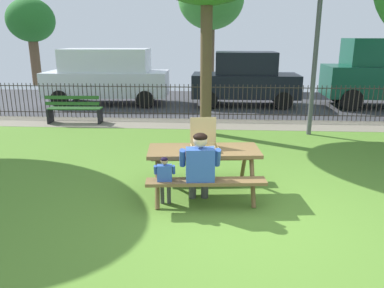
# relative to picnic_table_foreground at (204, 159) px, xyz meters

# --- Properties ---
(ground) EXTENTS (28.00, 10.84, 0.02)m
(ground) POSITION_rel_picnic_table_foreground_xyz_m (0.65, 0.45, -0.61)
(ground) COLOR #55822D
(cobblestone_walkway) EXTENTS (28.00, 1.40, 0.01)m
(cobblestone_walkway) POSITION_rel_picnic_table_foreground_xyz_m (0.65, 5.16, -0.60)
(cobblestone_walkway) COLOR gray
(street_asphalt) EXTENTS (28.00, 6.27, 0.01)m
(street_asphalt) POSITION_rel_picnic_table_foreground_xyz_m (0.65, 9.00, -0.60)
(street_asphalt) COLOR #38383D
(picnic_table_foreground) EXTENTS (1.94, 1.65, 0.79)m
(picnic_table_foreground) POSITION_rel_picnic_table_foreground_xyz_m (0.00, 0.00, 0.00)
(picnic_table_foreground) COLOR brown
(picnic_table_foreground) RESTS_ON ground
(pizza_box_open) EXTENTS (0.50, 0.51, 0.49)m
(pizza_box_open) POSITION_rel_picnic_table_foreground_xyz_m (0.01, 0.03, 0.26)
(pizza_box_open) COLOR tan
(pizza_box_open) RESTS_ON picnic_table_foreground
(adult_at_table) EXTENTS (0.63, 0.62, 1.19)m
(adult_at_table) POSITION_rel_picnic_table_foreground_xyz_m (-0.04, -0.51, 0.06)
(adult_at_table) COLOR #444444
(adult_at_table) RESTS_ON ground
(child_at_table) EXTENTS (0.33, 0.32, 0.83)m
(child_at_table) POSITION_rel_picnic_table_foreground_xyz_m (-0.56, -0.59, -0.09)
(child_at_table) COLOR #454545
(child_at_table) RESTS_ON ground
(iron_fence_streetside) EXTENTS (21.66, 0.03, 1.10)m
(iron_fence_streetside) POSITION_rel_picnic_table_foreground_xyz_m (0.65, 5.86, -0.04)
(iron_fence_streetside) COLOR #2D2823
(iron_fence_streetside) RESTS_ON ground
(park_bench_left) EXTENTS (1.62, 0.52, 0.85)m
(park_bench_left) POSITION_rel_picnic_table_foreground_xyz_m (-4.05, 5.03, -0.18)
(park_bench_left) COLOR #295924
(park_bench_left) RESTS_ON ground
(lamp_post_walkway) EXTENTS (0.28, 0.28, 4.68)m
(lamp_post_walkway) POSITION_rel_picnic_table_foreground_xyz_m (2.68, 4.13, 2.21)
(lamp_post_walkway) COLOR #4C4C51
(lamp_post_walkway) RESTS_ON ground
(parked_car_far_left) EXTENTS (4.67, 2.10, 2.08)m
(parked_car_far_left) POSITION_rel_picnic_table_foreground_xyz_m (-3.98, 8.42, 0.50)
(parked_car_far_left) COLOR silver
(parked_car_far_left) RESTS_ON ground
(parked_car_left) EXTENTS (3.91, 1.85, 1.98)m
(parked_car_left) POSITION_rel_picnic_table_foreground_xyz_m (1.25, 8.42, 0.41)
(parked_car_left) COLOR black
(parked_car_left) RESTS_ON ground
(far_tree_left) EXTENTS (2.44, 2.44, 4.43)m
(far_tree_left) POSITION_rel_picnic_table_foreground_xyz_m (-9.48, 14.08, 2.64)
(far_tree_left) COLOR brown
(far_tree_left) RESTS_ON ground
(far_tree_midleft) EXTENTS (3.26, 3.26, 5.76)m
(far_tree_midleft) POSITION_rel_picnic_table_foreground_xyz_m (-0.16, 14.08, 3.66)
(far_tree_midleft) COLOR brown
(far_tree_midleft) RESTS_ON ground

